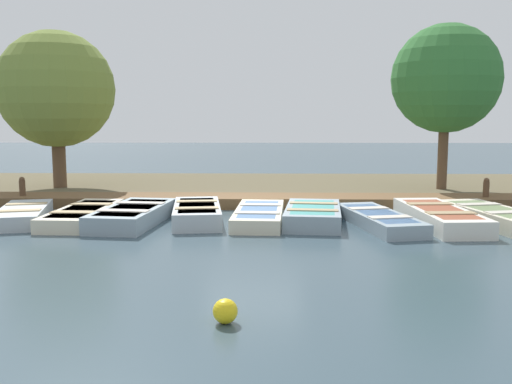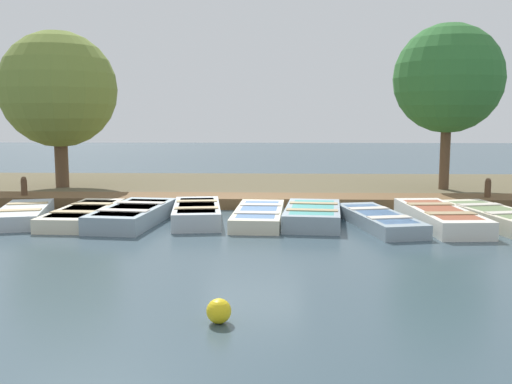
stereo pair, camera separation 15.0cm
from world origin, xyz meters
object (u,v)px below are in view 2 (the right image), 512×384
(rowboat_3, at_px, (197,213))
(rowboat_0, at_px, (24,214))
(mooring_post_far, at_px, (488,193))
(buoy, at_px, (219,311))
(rowboat_8, at_px, (493,216))
(park_tree_left, at_px, (448,79))
(rowboat_1, at_px, (83,214))
(mooring_post_near, at_px, (24,191))
(rowboat_7, at_px, (440,217))
(rowboat_2, at_px, (133,215))
(rowboat_5, at_px, (313,215))
(park_tree_far_left, at_px, (58,90))
(rowboat_6, at_px, (378,219))
(rowboat_4, at_px, (259,215))

(rowboat_3, bearing_deg, rowboat_0, -95.39)
(mooring_post_far, height_order, buoy, mooring_post_far)
(rowboat_8, relative_size, park_tree_left, 0.61)
(rowboat_1, relative_size, mooring_post_near, 3.97)
(mooring_post_near, bearing_deg, rowboat_7, 76.48)
(rowboat_2, height_order, park_tree_left, park_tree_left)
(rowboat_0, height_order, rowboat_5, rowboat_5)
(rowboat_1, bearing_deg, rowboat_8, 91.57)
(rowboat_8, height_order, mooring_post_far, mooring_post_far)
(park_tree_left, bearing_deg, mooring_post_near, -76.99)
(rowboat_5, distance_m, rowboat_7, 2.90)
(rowboat_0, distance_m, mooring_post_far, 12.05)
(rowboat_2, relative_size, rowboat_8, 0.98)
(rowboat_5, bearing_deg, park_tree_left, 145.14)
(buoy, bearing_deg, park_tree_far_left, -152.06)
(rowboat_5, height_order, park_tree_left, park_tree_left)
(park_tree_left, bearing_deg, rowboat_0, -65.27)
(rowboat_2, bearing_deg, rowboat_3, 107.53)
(rowboat_8, bearing_deg, mooring_post_far, 151.12)
(park_tree_far_left, bearing_deg, rowboat_8, 65.60)
(rowboat_6, bearing_deg, rowboat_1, -105.64)
(rowboat_1, height_order, mooring_post_far, mooring_post_far)
(mooring_post_near, xyz_separation_m, mooring_post_far, (0.00, 12.84, 0.00))
(buoy, bearing_deg, rowboat_8, 138.78)
(rowboat_8, height_order, park_tree_left, park_tree_left)
(rowboat_7, relative_size, park_tree_far_left, 0.68)
(rowboat_1, relative_size, park_tree_far_left, 0.62)
(rowboat_3, distance_m, rowboat_5, 2.75)
(rowboat_1, xyz_separation_m, park_tree_far_left, (-5.41, -2.51, 3.19))
(rowboat_7, distance_m, rowboat_8, 1.30)
(rowboat_7, bearing_deg, rowboat_1, -95.94)
(rowboat_0, xyz_separation_m, park_tree_left, (-5.28, 11.46, 3.49))
(rowboat_7, bearing_deg, mooring_post_far, 138.02)
(rowboat_1, height_order, rowboat_7, rowboat_7)
(rowboat_3, relative_size, mooring_post_near, 3.58)
(rowboat_3, xyz_separation_m, rowboat_4, (0.03, 1.48, -0.05))
(park_tree_far_left, relative_size, park_tree_left, 0.97)
(rowboat_5, relative_size, park_tree_left, 0.52)
(rowboat_2, bearing_deg, mooring_post_near, -118.03)
(rowboat_4, height_order, buoy, rowboat_4)
(rowboat_1, relative_size, rowboat_8, 1.00)
(mooring_post_near, relative_size, mooring_post_far, 1.00)
(rowboat_1, distance_m, park_tree_left, 11.85)
(rowboat_3, distance_m, rowboat_4, 1.48)
(rowboat_1, bearing_deg, rowboat_0, -84.21)
(rowboat_1, xyz_separation_m, rowboat_2, (0.24, 1.26, 0.04))
(rowboat_2, distance_m, buoy, 6.96)
(rowboat_0, distance_m, park_tree_left, 13.09)
(rowboat_0, xyz_separation_m, buoy, (6.60, 5.30, -0.03))
(mooring_post_far, height_order, park_tree_far_left, park_tree_far_left)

